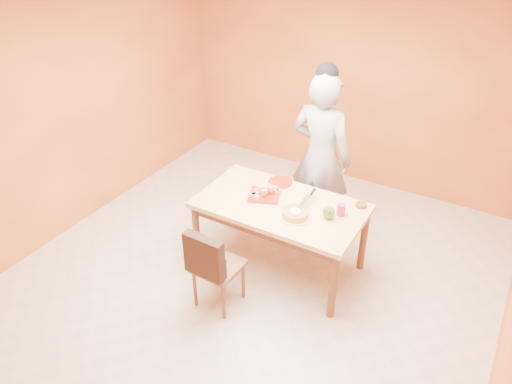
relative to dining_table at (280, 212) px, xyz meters
The scene contains 15 objects.
floor 0.78m from the dining_table, 108.92° to the right, with size 5.00×5.00×0.00m, color #BAAE9E.
wall_back 2.23m from the dining_table, 93.56° to the left, with size 4.50×4.50×0.00m, color orange.
wall_left 2.51m from the dining_table, behind, with size 5.00×5.00×0.00m, color orange.
dining_table is the anchor object (origin of this frame).
dining_chair 0.82m from the dining_table, 107.34° to the right, with size 0.41×0.48×0.87m.
pastry_pile 0.26m from the dining_table, 166.75° to the left, with size 0.27×0.27×0.09m, color tan, non-canonical shape.
person 0.82m from the dining_table, 85.23° to the left, with size 0.68×0.45×1.86m, color gray.
pastry_platter 0.24m from the dining_table, 166.75° to the left, with size 0.30×0.30×0.02m, color maroon.
red_dinner_plate 0.41m from the dining_table, 118.67° to the left, with size 0.25×0.25×0.02m, color maroon.
white_cake_plate 0.27m from the dining_table, 31.48° to the right, with size 0.28×0.28×0.01m, color white.
sponge_cake 0.29m from the dining_table, 31.48° to the right, with size 0.25×0.25×0.06m, color gold.
cake_server 0.29m from the dining_table, 11.48° to the left, with size 0.05×0.27×0.01m, color silver.
egg_ornament 0.52m from the dining_table, ahead, with size 0.12×0.09×0.15m, color #5B772E.
magenta_glass 0.60m from the dining_table, 11.72° to the left, with size 0.08×0.08×0.11m, color #BF1C4F.
checker_tin 0.77m from the dining_table, 27.24° to the left, with size 0.11×0.11×0.03m, color #34220E.
Camera 1 is at (1.95, -3.19, 3.38)m, focal length 35.00 mm.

